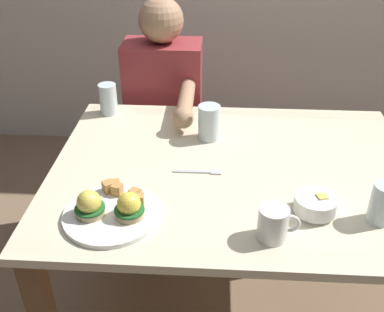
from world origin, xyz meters
TOP-DOWN VIEW (x-y plane):
  - dining_table at (0.00, 0.00)m, footprint 1.20×0.90m
  - eggs_benedict_plate at (-0.35, -0.27)m, footprint 0.27×0.27m
  - fruit_bowl at (0.22, -0.22)m, footprint 0.12×0.12m
  - coffee_mug at (0.09, -0.33)m, footprint 0.11×0.08m
  - fork at (-0.11, -0.03)m, footprint 0.16×0.02m
  - water_glass_near at (-0.50, 0.37)m, footprint 0.07×0.07m
  - water_glass_far at (-0.09, 0.19)m, footprint 0.08×0.08m
  - water_glass_extra at (0.39, -0.24)m, footprint 0.07×0.07m
  - diner_person at (-0.30, 0.60)m, footprint 0.34×0.54m

SIDE VIEW (x-z plane):
  - dining_table at x=0.00m, z-range 0.26..1.00m
  - diner_person at x=-0.30m, z-range 0.08..1.22m
  - fork at x=-0.11m, z-range 0.74..0.74m
  - eggs_benedict_plate at x=-0.35m, z-range 0.72..0.81m
  - fruit_bowl at x=0.22m, z-range 0.74..0.80m
  - coffee_mug at x=0.09m, z-range 0.74..0.84m
  - water_glass_extra at x=0.39m, z-range 0.73..0.85m
  - water_glass_near at x=-0.50m, z-range 0.73..0.85m
  - water_glass_far at x=-0.09m, z-range 0.73..0.86m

